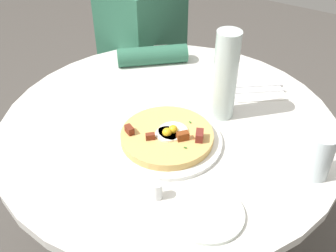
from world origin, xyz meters
TOP-DOWN VIEW (x-y plane):
  - dining_table at (0.00, 0.00)m, footprint 1.03×1.03m
  - person_seated at (0.48, 0.43)m, footprint 0.51×0.45m
  - pizza_plate at (-0.09, -0.05)m, footprint 0.31×0.31m
  - breakfast_pizza at (-0.09, -0.05)m, footprint 0.26×0.26m
  - bread_plate at (-0.26, -0.27)m, footprint 0.17×0.17m
  - napkin at (0.31, -0.16)m, footprint 0.21×0.22m
  - fork at (0.32, -0.15)m, footprint 0.12×0.15m
  - knife at (0.29, -0.17)m, footprint 0.12×0.15m
  - water_glass at (0.01, -0.44)m, footprint 0.07×0.07m
  - water_bottle at (0.12, -0.12)m, footprint 0.07×0.07m
  - salt_shaker at (-0.27, -0.14)m, footprint 0.03×0.03m
  - pepper_shaker at (0.27, -0.03)m, footprint 0.03×0.03m

SIDE VIEW (x-z plane):
  - person_seated at x=0.48m, z-range -0.06..1.07m
  - dining_table at x=0.00m, z-range 0.19..0.90m
  - napkin at x=0.31m, z-range 0.71..0.72m
  - bread_plate at x=-0.26m, z-range 0.71..0.72m
  - pizza_plate at x=-0.09m, z-range 0.71..0.73m
  - fork at x=0.32m, z-range 0.72..0.72m
  - knife at x=0.29m, z-range 0.72..0.72m
  - salt_shaker at x=-0.27m, z-range 0.71..0.76m
  - pepper_shaker at x=0.27m, z-range 0.71..0.76m
  - breakfast_pizza at x=-0.09m, z-range 0.71..0.76m
  - water_glass at x=0.01m, z-range 0.71..0.84m
  - water_bottle at x=0.12m, z-range 0.71..0.99m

